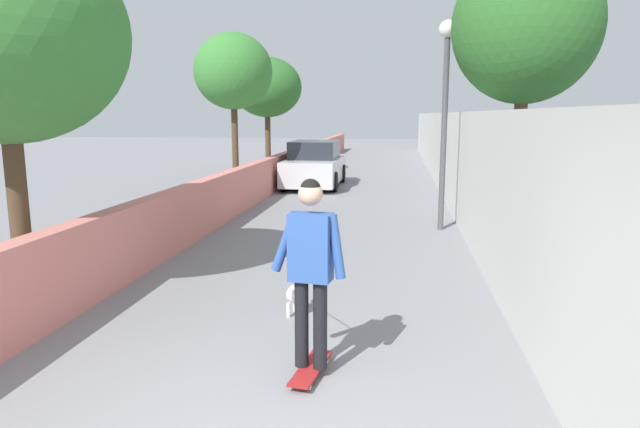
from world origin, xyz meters
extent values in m
plane|color=gray|center=(14.00, 0.00, 0.00)|extent=(80.00, 80.00, 0.00)
cube|color=#CC726B|center=(12.00, 2.71, 0.55)|extent=(48.00, 0.30, 1.09)
cube|color=silver|center=(12.00, -2.71, 1.23)|extent=(48.00, 0.30, 2.47)
cylinder|color=#473523|center=(19.00, 4.05, 1.33)|extent=(0.22, 0.22, 2.66)
ellipsoid|color=#2D6628|center=(19.00, 4.05, 3.49)|extent=(2.77, 2.77, 2.38)
cylinder|color=#473523|center=(3.00, 3.56, 1.24)|extent=(0.25, 0.25, 2.49)
ellipsoid|color=#387A33|center=(3.00, 3.56, 3.39)|extent=(3.01, 3.01, 2.69)
cylinder|color=#473523|center=(13.00, 3.65, 1.49)|extent=(0.19, 0.19, 2.98)
ellipsoid|color=#387A33|center=(13.00, 3.65, 3.67)|extent=(2.31, 2.31, 2.23)
cylinder|color=brown|center=(7.50, -3.47, 1.60)|extent=(0.24, 0.24, 3.20)
ellipsoid|color=#2D6628|center=(7.50, -3.47, 3.99)|extent=(2.65, 2.65, 2.79)
cylinder|color=#4C4C51|center=(8.45, -2.16, 1.97)|extent=(0.12, 0.12, 3.95)
sphere|color=silver|center=(8.45, -2.16, 4.10)|extent=(0.36, 0.36, 0.36)
cube|color=maroon|center=(1.39, -0.48, 0.07)|extent=(0.82, 0.32, 0.02)
cylinder|color=beige|center=(1.68, -0.45, 0.03)|extent=(0.06, 0.04, 0.06)
cylinder|color=beige|center=(1.65, -0.59, 0.03)|extent=(0.06, 0.04, 0.06)
cylinder|color=beige|center=(1.12, -0.37, 0.03)|extent=(0.06, 0.04, 0.06)
cylinder|color=beige|center=(1.10, -0.51, 0.03)|extent=(0.06, 0.04, 0.06)
cylinder|color=black|center=(1.40, -0.39, 0.50)|extent=(0.15, 0.15, 0.84)
cylinder|color=black|center=(1.37, -0.57, 0.50)|extent=(0.15, 0.15, 0.84)
cube|color=#2D5199|center=(1.39, -0.48, 1.23)|extent=(0.27, 0.41, 0.62)
cylinder|color=#2D5199|center=(1.42, -0.24, 1.27)|extent=(0.13, 0.29, 0.58)
cylinder|color=#2D5199|center=(1.35, -0.72, 1.25)|extent=(0.12, 0.19, 0.59)
sphere|color=tan|center=(1.39, -0.48, 1.72)|extent=(0.22, 0.22, 0.22)
sphere|color=black|center=(1.39, -0.48, 1.76)|extent=(0.19, 0.19, 0.19)
ellipsoid|color=white|center=(2.96, -0.05, 0.27)|extent=(0.39, 0.27, 0.22)
sphere|color=white|center=(3.20, -0.08, 0.34)|extent=(0.15, 0.15, 0.15)
cone|color=black|center=(3.20, -0.04, 0.42)|extent=(0.06, 0.06, 0.06)
cone|color=black|center=(3.19, -0.12, 0.42)|extent=(0.06, 0.06, 0.06)
cylinder|color=white|center=(3.08, -0.01, 0.09)|extent=(0.04, 0.04, 0.18)
cylinder|color=white|center=(3.07, -0.13, 0.09)|extent=(0.04, 0.04, 0.18)
cylinder|color=white|center=(2.86, 0.03, 0.09)|extent=(0.04, 0.04, 0.18)
cylinder|color=white|center=(2.84, -0.09, 0.09)|extent=(0.04, 0.04, 0.18)
cylinder|color=white|center=(2.73, -0.01, 0.35)|extent=(0.14, 0.05, 0.13)
cylinder|color=black|center=(2.17, -0.26, 0.73)|extent=(1.58, 0.44, 0.66)
cube|color=silver|center=(15.28, 1.56, 0.56)|extent=(4.14, 1.70, 0.80)
cube|color=#262B33|center=(15.28, 1.56, 1.24)|extent=(2.15, 1.50, 0.60)
cylinder|color=black|center=(16.56, 2.35, 0.32)|extent=(0.64, 0.22, 0.64)
cylinder|color=black|center=(16.56, 0.77, 0.32)|extent=(0.64, 0.22, 0.64)
cylinder|color=black|center=(14.00, 2.35, 0.32)|extent=(0.64, 0.22, 0.64)
cylinder|color=black|center=(14.00, 0.77, 0.32)|extent=(0.64, 0.22, 0.64)
camera|label=1|loc=(-3.46, -1.24, 2.41)|focal=31.46mm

